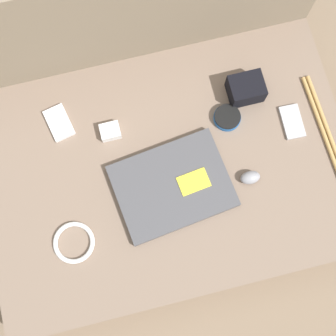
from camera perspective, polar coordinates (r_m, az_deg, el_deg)
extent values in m
plane|color=#7A6651|center=(1.57, 0.00, -1.41)|extent=(8.00, 8.00, 0.00)
cube|color=#7A6656|center=(1.49, 0.00, -0.83)|extent=(1.12, 0.76, 0.16)
cube|color=#7F705B|center=(1.47, -4.80, 19.06)|extent=(1.12, 0.20, 0.58)
cube|color=#47474C|center=(1.39, 0.69, -2.19)|extent=(0.36, 0.29, 0.03)
cube|color=yellow|center=(1.38, 3.15, -1.69)|extent=(0.10, 0.07, 0.00)
ellipsoid|color=gray|center=(1.41, 9.99, -1.15)|extent=(0.06, 0.04, 0.04)
cylinder|color=#1E569E|center=(1.46, 7.22, 6.09)|extent=(0.08, 0.08, 0.02)
cylinder|color=black|center=(1.45, 7.27, 6.23)|extent=(0.08, 0.08, 0.01)
cube|color=#B7B7BC|center=(1.50, 14.90, 5.47)|extent=(0.06, 0.11, 0.01)
cube|color=silver|center=(1.48, -13.14, 5.39)|extent=(0.09, 0.12, 0.01)
cube|color=black|center=(1.47, 9.46, 9.49)|extent=(0.11, 0.09, 0.07)
cube|color=silver|center=(1.44, -7.05, 4.45)|extent=(0.06, 0.05, 0.03)
torus|color=white|center=(1.40, -11.40, -8.90)|extent=(0.12, 0.12, 0.01)
cylinder|color=tan|center=(1.51, 18.53, 3.80)|extent=(0.03, 0.39, 0.01)
cylinder|color=tan|center=(1.52, 19.04, 3.94)|extent=(0.03, 0.39, 0.01)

